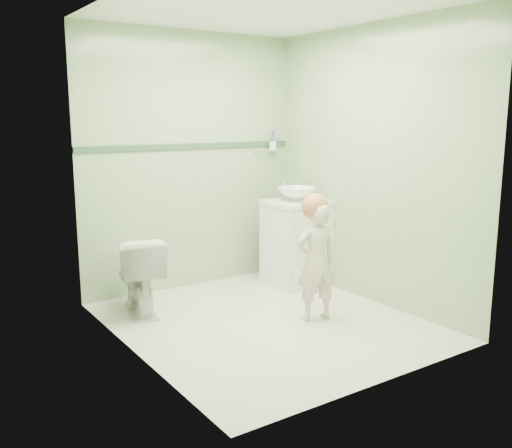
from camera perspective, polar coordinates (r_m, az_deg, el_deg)
ground at (r=4.58m, az=1.06°, el=-9.92°), size 2.50×2.50×0.00m
room_shell at (r=4.31m, az=1.12°, el=5.18°), size 2.50×2.54×2.40m
trim_stripe at (r=5.35m, az=-6.59°, el=7.84°), size 2.20×0.02×0.05m
vanity at (r=5.49m, az=4.06°, el=-2.07°), size 0.52×0.50×0.80m
counter at (r=5.41m, az=4.12°, el=2.17°), size 0.54×0.52×0.04m
basin at (r=5.40m, az=4.14°, el=3.05°), size 0.37×0.37×0.13m
faucet at (r=5.53m, az=2.96°, el=4.09°), size 0.03×0.13×0.18m
cup_holder at (r=5.77m, az=1.63°, el=7.95°), size 0.26×0.07×0.21m
toilet at (r=4.82m, az=-11.75°, el=-4.97°), size 0.51×0.72×0.66m
toddler at (r=4.54m, az=6.10°, el=-3.83°), size 0.39×0.30×0.96m
hair_cap at (r=4.46m, az=6.01°, el=1.76°), size 0.21×0.21×0.21m
teal_toothbrush at (r=4.39m, az=7.80°, el=-0.02°), size 0.11×0.14×0.08m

